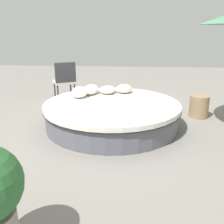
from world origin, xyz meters
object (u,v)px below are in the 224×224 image
(round_bed, at_px, (112,114))
(side_table, at_px, (199,106))
(patio_chair, at_px, (65,78))
(throw_pillow_2, at_px, (91,89))
(throw_pillow_0, at_px, (124,89))
(throw_pillow_3, at_px, (80,92))
(throw_pillow_1, at_px, (108,90))

(round_bed, xyz_separation_m, side_table, (0.65, -1.78, -0.01))
(patio_chair, distance_m, side_table, 3.36)
(throw_pillow_2, bearing_deg, patio_chair, 37.35)
(throw_pillow_0, relative_size, patio_chair, 0.41)
(throw_pillow_2, xyz_separation_m, side_table, (-0.02, -2.28, -0.32))
(throw_pillow_3, xyz_separation_m, side_table, (0.29, -2.46, -0.33))
(throw_pillow_2, height_order, throw_pillow_3, throw_pillow_3)
(throw_pillow_0, distance_m, throw_pillow_2, 0.72)
(throw_pillow_0, xyz_separation_m, patio_chair, (0.99, 1.57, 0.01))
(round_bed, bearing_deg, side_table, -69.87)
(round_bed, height_order, throw_pillow_3, throw_pillow_3)
(throw_pillow_0, bearing_deg, throw_pillow_1, 101.30)
(throw_pillow_0, height_order, throw_pillow_1, throw_pillow_0)
(side_table, bearing_deg, throw_pillow_0, 84.26)
(round_bed, relative_size, throw_pillow_3, 5.58)
(round_bed, relative_size, throw_pillow_0, 6.30)
(round_bed, bearing_deg, throw_pillow_2, 36.89)
(throw_pillow_3, bearing_deg, side_table, -83.22)
(round_bed, height_order, throw_pillow_2, throw_pillow_2)
(side_table, bearing_deg, round_bed, 110.13)
(throw_pillow_2, bearing_deg, round_bed, -143.11)
(throw_pillow_3, bearing_deg, patio_chair, 25.29)
(throw_pillow_0, distance_m, patio_chair, 1.85)
(round_bed, xyz_separation_m, patio_chair, (1.80, 1.36, 0.32))
(throw_pillow_3, bearing_deg, throw_pillow_0, -62.97)
(patio_chair, bearing_deg, throw_pillow_1, -68.60)
(throw_pillow_1, height_order, throw_pillow_3, throw_pillow_3)
(round_bed, xyz_separation_m, throw_pillow_3, (0.36, 0.68, 0.33))
(throw_pillow_0, distance_m, throw_pillow_3, 0.99)
(throw_pillow_1, bearing_deg, throw_pillow_3, 125.55)
(throw_pillow_1, bearing_deg, throw_pillow_2, 101.58)
(throw_pillow_2, distance_m, patio_chair, 1.42)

